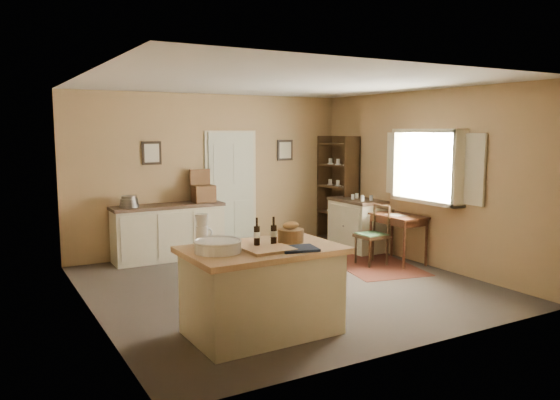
% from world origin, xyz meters
% --- Properties ---
extents(ground, '(5.00, 5.00, 0.00)m').
position_xyz_m(ground, '(0.00, 0.00, 0.00)').
color(ground, '#494038').
rests_on(ground, ground).
extents(wall_back, '(5.00, 0.10, 2.70)m').
position_xyz_m(wall_back, '(0.00, 2.50, 1.35)').
color(wall_back, '#9C794D').
rests_on(wall_back, ground).
extents(wall_front, '(5.00, 0.10, 2.70)m').
position_xyz_m(wall_front, '(0.00, -2.50, 1.35)').
color(wall_front, '#9C794D').
rests_on(wall_front, ground).
extents(wall_left, '(0.10, 5.00, 2.70)m').
position_xyz_m(wall_left, '(-2.50, 0.00, 1.35)').
color(wall_left, '#9C794D').
rests_on(wall_left, ground).
extents(wall_right, '(0.10, 5.00, 2.70)m').
position_xyz_m(wall_right, '(2.50, 0.00, 1.35)').
color(wall_right, '#9C794D').
rests_on(wall_right, ground).
extents(ceiling, '(5.00, 5.00, 0.00)m').
position_xyz_m(ceiling, '(0.00, 0.00, 2.70)').
color(ceiling, silver).
rests_on(ceiling, wall_back).
extents(door, '(0.97, 0.06, 2.11)m').
position_xyz_m(door, '(0.35, 2.47, 1.05)').
color(door, beige).
rests_on(door, ground).
extents(framed_prints, '(2.82, 0.02, 0.38)m').
position_xyz_m(framed_prints, '(0.20, 2.48, 1.72)').
color(framed_prints, black).
rests_on(framed_prints, ground).
extents(window, '(0.25, 1.99, 1.12)m').
position_xyz_m(window, '(2.42, -0.20, 1.55)').
color(window, beige).
rests_on(window, ground).
extents(work_island, '(1.60, 1.06, 1.20)m').
position_xyz_m(work_island, '(-1.09, -1.42, 0.48)').
color(work_island, beige).
rests_on(work_island, ground).
extents(sideboard, '(1.80, 0.51, 1.18)m').
position_xyz_m(sideboard, '(-0.89, 2.20, 0.48)').
color(sideboard, beige).
rests_on(sideboard, ground).
extents(rug, '(1.41, 1.79, 0.01)m').
position_xyz_m(rug, '(1.75, 0.20, 0.00)').
color(rug, '#552216').
rests_on(rug, ground).
extents(writing_desk, '(0.53, 0.87, 0.82)m').
position_xyz_m(writing_desk, '(2.20, 0.21, 0.67)').
color(writing_desk, '#3C1E11').
rests_on(writing_desk, ground).
extents(desk_chair, '(0.43, 0.43, 0.91)m').
position_xyz_m(desk_chair, '(1.75, 0.30, 0.45)').
color(desk_chair, black).
rests_on(desk_chair, ground).
extents(right_cabinet, '(0.58, 1.03, 0.99)m').
position_xyz_m(right_cabinet, '(2.20, 1.26, 0.46)').
color(right_cabinet, beige).
rests_on(right_cabinet, ground).
extents(shelving_unit, '(0.34, 0.89, 1.98)m').
position_xyz_m(shelving_unit, '(2.35, 2.00, 0.99)').
color(shelving_unit, black).
rests_on(shelving_unit, ground).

